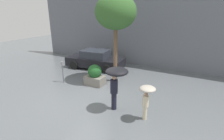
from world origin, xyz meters
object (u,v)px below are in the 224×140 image
parked_car_near (95,60)px  parking_meter (62,68)px  planter_box (95,75)px  person_child (147,95)px  person_adult (116,78)px  street_tree (116,13)px

parked_car_near → parking_meter: size_ratio=3.42×
planter_box → person_child: 4.18m
planter_box → parked_car_near: bearing=122.8°
person_child → person_adult: bearing=-133.9°
planter_box → parked_car_near: (-1.70, 2.65, 0.06)m
person_child → street_tree: 5.06m
person_child → parking_meter: person_child is taller
street_tree → planter_box: bearing=-127.2°
person_adult → street_tree: bearing=128.2°
street_tree → parking_meter: (-2.61, -1.66, -3.04)m
person_adult → parked_car_near: 6.08m
person_adult → person_child: size_ratio=1.31×
parking_meter → person_child: bearing=-13.9°
person_adult → parked_car_near: (-4.00, 4.50, -0.88)m
parked_car_near → person_child: bearing=-137.5°
person_adult → parked_car_near: size_ratio=0.44×
person_adult → parking_meter: 4.34m
person_adult → street_tree: size_ratio=0.38×
person_child → parked_car_near: size_ratio=0.33×
person_child → parked_car_near: person_child is taller
planter_box → person_child: bearing=-28.5°
parking_meter → planter_box: bearing=18.9°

